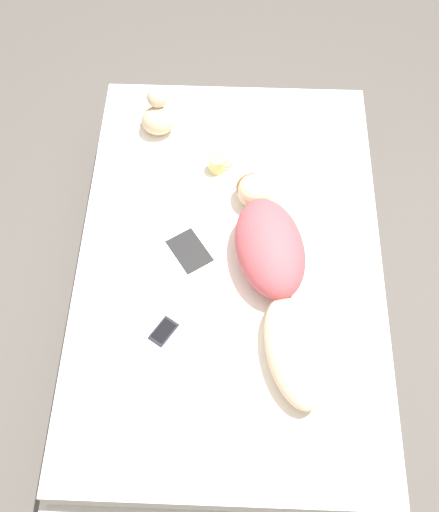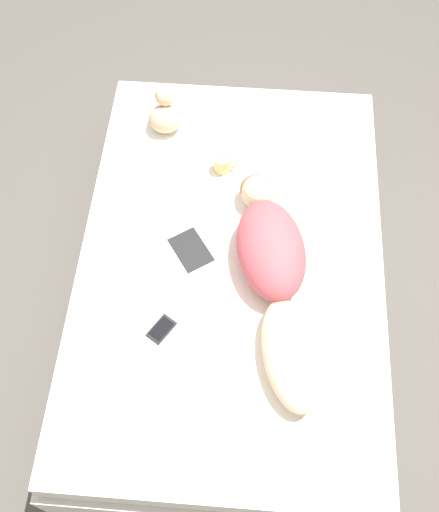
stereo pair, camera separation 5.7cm
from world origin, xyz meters
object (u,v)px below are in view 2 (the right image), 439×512
Objects in this scene: open_magazine at (171,260)px; coffee_mug at (223,164)px; person at (275,271)px; cell_phone at (162,329)px.

coffee_mug reaches higher than open_magazine.
cell_phone is at bearing -161.87° from person.
cell_phone is (-0.00, -0.36, 0.00)m from open_magazine.
person is at bearing -42.52° from open_magazine.
person is 8.03× the size of cell_phone.
open_magazine and cell_phone have the same top height.
open_magazine is 0.61m from coffee_mug.
person is 2.22× the size of open_magazine.
cell_phone is at bearing -124.22° from open_magazine.
open_magazine is 3.61× the size of cell_phone.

